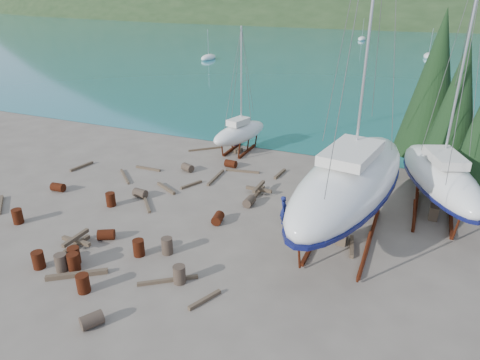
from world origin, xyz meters
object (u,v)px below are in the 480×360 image
at_px(worker, 284,210).
at_px(large_sailboat_far, 440,177).
at_px(large_sailboat_near, 350,181).
at_px(small_sailboat_shore, 240,132).

bearing_deg(worker, large_sailboat_far, -68.39).
height_order(large_sailboat_near, small_sailboat_shore, large_sailboat_near).
relative_size(large_sailboat_near, large_sailboat_far, 1.36).
bearing_deg(large_sailboat_far, large_sailboat_near, -154.77).
xyz_separation_m(large_sailboat_far, worker, (-7.97, -4.50, -1.66)).
relative_size(large_sailboat_far, worker, 9.01).
distance_m(large_sailboat_near, large_sailboat_far, 6.47).
height_order(large_sailboat_near, worker, large_sailboat_near).
distance_m(large_sailboat_near, small_sailboat_shore, 15.01).
bearing_deg(worker, small_sailboat_shore, 27.44).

